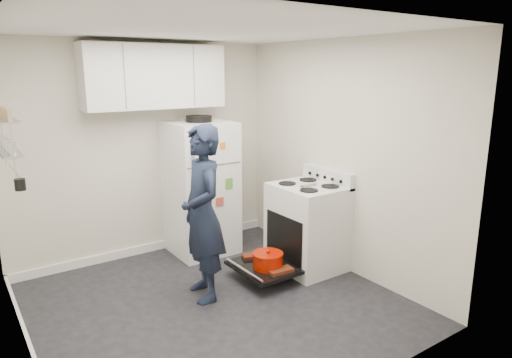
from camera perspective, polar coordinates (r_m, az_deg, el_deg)
room at (r=4.10m, az=-6.05°, el=-0.20°), size 3.21×3.21×2.51m
electric_range at (r=5.12m, az=6.32°, el=-6.05°), size 0.66×0.76×1.10m
open_oven_door at (r=4.86m, az=1.20°, el=-10.51°), size 0.55×0.70×0.24m
refrigerator at (r=5.50m, az=-6.90°, el=-1.06°), size 0.72×0.74×1.66m
upper_cabinets at (r=5.31m, az=-12.54°, el=12.39°), size 1.60×0.33×0.70m
wall_shelf_rack at (r=4.01m, az=-28.68°, el=4.74°), size 0.14×0.60×0.61m
person at (r=4.35m, az=-6.70°, el=-4.33°), size 0.51×0.68×1.69m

